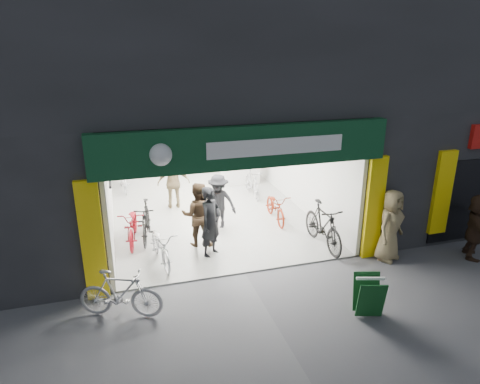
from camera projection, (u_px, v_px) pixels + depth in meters
name	position (u px, v px, depth m)	size (l,w,h in m)	color
ground	(245.00, 274.00, 9.97)	(60.00, 60.00, 0.00)	#56565B
building	(226.00, 69.00, 13.30)	(17.00, 10.27, 8.00)	#232326
bike_left_front	(161.00, 246.00, 10.31)	(0.60, 1.73, 0.91)	silver
bike_left_midfront	(146.00, 221.00, 11.54)	(0.50, 1.77, 1.06)	black
bike_left_midback	(133.00, 225.00, 11.40)	(0.66, 1.88, 0.99)	maroon
bike_left_back	(122.00, 177.00, 15.36)	(0.49, 1.73, 1.04)	silver
bike_right_front	(323.00, 226.00, 11.09)	(0.57, 2.00, 1.20)	black
bike_right_mid	(276.00, 207.00, 12.78)	(0.60, 1.71, 0.90)	maroon
bike_right_back	(252.00, 183.00, 14.83)	(0.47, 1.65, 0.99)	#A5A5A9
parked_bike	(120.00, 294.00, 8.27)	(0.47, 1.67, 1.00)	#B1B0B5
customer_a	(211.00, 222.00, 10.53)	(0.66, 0.44, 1.82)	black
customer_b	(198.00, 215.00, 11.08)	(0.85, 0.66, 1.75)	#39281A
customer_c	(218.00, 202.00, 12.17)	(1.04, 0.60, 1.62)	black
customer_d	(174.00, 183.00, 13.61)	(1.03, 0.43, 1.75)	#897450
pedestrian_near	(390.00, 225.00, 10.36)	(0.88, 0.58, 1.81)	#8A7750
pedestrian_far	(476.00, 226.00, 10.50)	(1.53, 0.49, 1.65)	#362418
sandwich_board	(369.00, 295.00, 8.33)	(0.65, 0.66, 0.81)	#0F3E19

